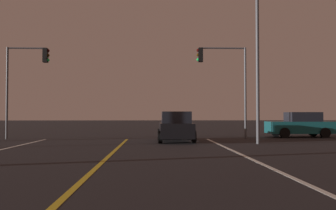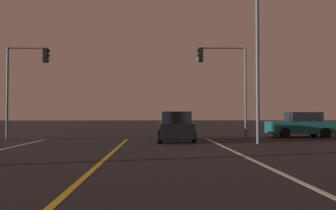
# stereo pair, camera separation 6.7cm
# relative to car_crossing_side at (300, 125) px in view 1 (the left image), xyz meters

# --- Properties ---
(lane_edge_right) EXTENTS (0.16, 30.25, 0.01)m
(lane_edge_right) POSITION_rel_car_crossing_side_xyz_m (-6.63, -16.86, -0.82)
(lane_edge_right) COLOR silver
(lane_edge_right) RESTS_ON ground
(lane_center_divider) EXTENTS (0.16, 30.25, 0.01)m
(lane_center_divider) POSITION_rel_car_crossing_side_xyz_m (-11.64, -16.86, -0.82)
(lane_center_divider) COLOR gold
(lane_center_divider) RESTS_ON ground
(car_crossing_side) EXTENTS (4.30, 2.02, 1.70)m
(car_crossing_side) POSITION_rel_car_crossing_side_xyz_m (0.00, 0.00, 0.00)
(car_crossing_side) COLOR black
(car_crossing_side) RESTS_ON ground
(car_ahead_far) EXTENTS (2.02, 4.30, 1.70)m
(car_ahead_far) POSITION_rel_car_crossing_side_xyz_m (-8.74, -3.70, 0.00)
(car_ahead_far) COLOR black
(car_ahead_far) RESTS_ON ground
(traffic_light_near_right) EXTENTS (3.23, 0.36, 5.87)m
(traffic_light_near_right) POSITION_rel_car_crossing_side_xyz_m (-5.54, -1.23, 3.52)
(traffic_light_near_right) COLOR #4C4C51
(traffic_light_near_right) RESTS_ON ground
(traffic_light_near_left) EXTENTS (2.69, 0.36, 5.78)m
(traffic_light_near_left) POSITION_rel_car_crossing_side_xyz_m (-18.00, -1.23, 3.43)
(traffic_light_near_left) COLOR #4C4C51
(traffic_light_near_left) RESTS_ON ground
(street_lamp_right_far) EXTENTS (2.34, 0.44, 8.44)m
(street_lamp_right_far) POSITION_rel_car_crossing_side_xyz_m (-5.06, -5.63, 4.51)
(street_lamp_right_far) COLOR #4C4C51
(street_lamp_right_far) RESTS_ON ground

